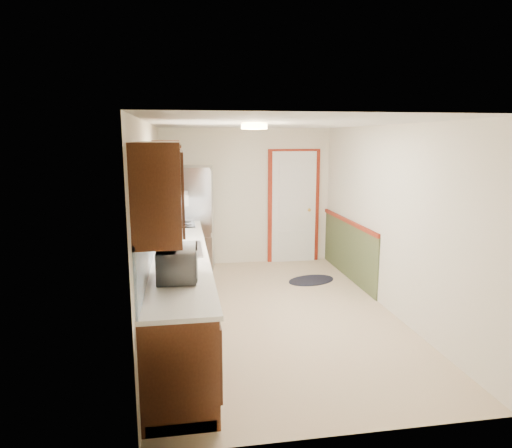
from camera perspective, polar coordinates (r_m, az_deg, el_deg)
name	(u,v)px	position (r m, az deg, el deg)	size (l,w,h in m)	color
room_shell	(275,222)	(5.68, 2.45, 0.24)	(3.20, 5.20, 2.52)	#C7AF8C
kitchen_run	(176,263)	(5.36, -10.00, -4.82)	(0.63, 4.00, 2.20)	#3B1B0D
back_wall_trim	(305,215)	(8.08, 6.12, 1.08)	(1.12, 2.30, 2.08)	maroon
ceiling_fixture	(254,126)	(5.33, -0.22, 12.10)	(0.30, 0.30, 0.06)	#FFD88C
microwave	(178,260)	(4.29, -9.77, -4.42)	(0.54, 0.30, 0.36)	white
refrigerator	(190,220)	(7.63, -8.27, 0.47)	(0.83, 0.79, 1.78)	#B7B7BC
rug	(311,280)	(7.35, 6.92, -6.99)	(0.78, 0.50, 0.01)	black
cooktop	(179,224)	(6.98, -9.56, -0.02)	(0.46, 0.56, 0.02)	black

